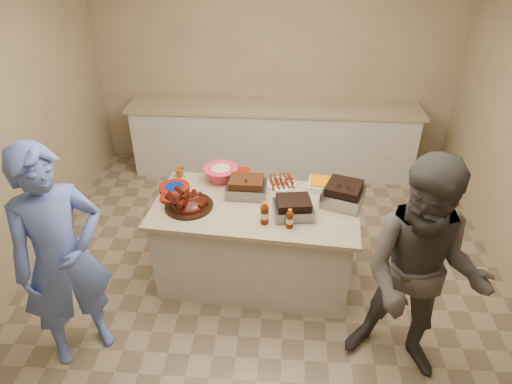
# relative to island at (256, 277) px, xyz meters

# --- Properties ---
(room) EXTENTS (4.50, 5.00, 2.70)m
(room) POSITION_rel_island_xyz_m (0.08, -0.11, 0.00)
(room) COLOR tan
(room) RESTS_ON ground
(back_counter) EXTENTS (3.60, 0.64, 0.90)m
(back_counter) POSITION_rel_island_xyz_m (0.08, 2.09, 0.45)
(back_counter) COLOR beige
(back_counter) RESTS_ON ground
(island) EXTENTS (1.82, 1.06, 0.83)m
(island) POSITION_rel_island_xyz_m (0.00, 0.00, 0.00)
(island) COLOR beige
(island) RESTS_ON ground
(rib_platter) EXTENTS (0.47, 0.47, 0.16)m
(rib_platter) POSITION_rel_island_xyz_m (-0.56, -0.07, 0.83)
(rib_platter) COLOR #410D04
(rib_platter) RESTS_ON island
(pulled_pork_tray) EXTENTS (0.35, 0.27, 0.10)m
(pulled_pork_tray) POSITION_rel_island_xyz_m (-0.09, 0.16, 0.83)
(pulled_pork_tray) COLOR #47230F
(pulled_pork_tray) RESTS_ON island
(brisket_tray) EXTENTS (0.35, 0.31, 0.10)m
(brisket_tray) POSITION_rel_island_xyz_m (0.32, -0.12, 0.83)
(brisket_tray) COLOR black
(brisket_tray) RESTS_ON island
(roasting_pan) EXTENTS (0.42, 0.42, 0.13)m
(roasting_pan) POSITION_rel_island_xyz_m (0.74, 0.08, 0.83)
(roasting_pan) COLOR gray
(roasting_pan) RESTS_ON island
(coleslaw_bowl) EXTENTS (0.35, 0.35, 0.22)m
(coleslaw_bowl) POSITION_rel_island_xyz_m (-0.35, 0.39, 0.83)
(coleslaw_bowl) COLOR #D72D51
(coleslaw_bowl) RESTS_ON island
(sausage_plate) EXTENTS (0.32, 0.32, 0.04)m
(sausage_plate) POSITION_rel_island_xyz_m (0.21, 0.35, 0.83)
(sausage_plate) COLOR silver
(sausage_plate) RESTS_ON island
(mac_cheese_dish) EXTENTS (0.34, 0.27, 0.08)m
(mac_cheese_dish) POSITION_rel_island_xyz_m (0.61, 0.31, 0.83)
(mac_cheese_dish) COLOR #FC9200
(mac_cheese_dish) RESTS_ON island
(bbq_bottle_a) EXTENTS (0.07, 0.07, 0.20)m
(bbq_bottle_a) POSITION_rel_island_xyz_m (0.09, -0.25, 0.83)
(bbq_bottle_a) COLOR #461905
(bbq_bottle_a) RESTS_ON island
(bbq_bottle_b) EXTENTS (0.06, 0.06, 0.17)m
(bbq_bottle_b) POSITION_rel_island_xyz_m (0.29, -0.29, 0.83)
(bbq_bottle_b) COLOR #461905
(bbq_bottle_b) RESTS_ON island
(mustard_bottle) EXTENTS (0.05, 0.05, 0.13)m
(mustard_bottle) POSITION_rel_island_xyz_m (-0.19, 0.08, 0.83)
(mustard_bottle) COLOR #F6B700
(mustard_bottle) RESTS_ON island
(sauce_bowl) EXTENTS (0.13, 0.05, 0.12)m
(sauce_bowl) POSITION_rel_island_xyz_m (-0.03, 0.11, 0.83)
(sauce_bowl) COLOR silver
(sauce_bowl) RESTS_ON island
(plate_stack_large) EXTENTS (0.30, 0.30, 0.03)m
(plate_stack_large) POSITION_rel_island_xyz_m (-0.74, 0.20, 0.83)
(plate_stack_large) COLOR #891303
(plate_stack_large) RESTS_ON island
(plate_stack_small) EXTENTS (0.21, 0.21, 0.03)m
(plate_stack_small) POSITION_rel_island_xyz_m (-0.74, 0.05, 0.83)
(plate_stack_small) COLOR #891303
(plate_stack_small) RESTS_ON island
(plastic_cup) EXTENTS (0.10, 0.09, 0.09)m
(plastic_cup) POSITION_rel_island_xyz_m (-0.74, 0.43, 0.83)
(plastic_cup) COLOR #9F541C
(plastic_cup) RESTS_ON island
(basket_stack) EXTENTS (0.23, 0.19, 0.11)m
(basket_stack) POSITION_rel_island_xyz_m (-0.18, 0.38, 0.83)
(basket_stack) COLOR #891303
(basket_stack) RESTS_ON island
(guest_blue) EXTENTS (1.66, 1.79, 0.43)m
(guest_blue) POSITION_rel_island_xyz_m (-1.30, -0.87, 0.00)
(guest_blue) COLOR #5A76D5
(guest_blue) RESTS_ON ground
(guest_gray) EXTENTS (1.40, 1.96, 0.67)m
(guest_gray) POSITION_rel_island_xyz_m (1.18, -0.87, 0.00)
(guest_gray) COLOR #4E4A46
(guest_gray) RESTS_ON ground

